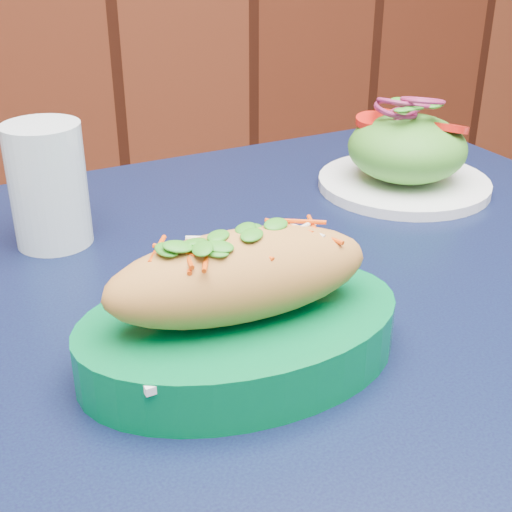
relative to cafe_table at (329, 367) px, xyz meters
name	(u,v)px	position (x,y,z in m)	size (l,w,h in m)	color
cafe_table	(329,367)	(0.00, 0.00, 0.00)	(0.90, 0.90, 0.75)	black
banh_mi_basket	(240,312)	(-0.12, -0.08, 0.13)	(0.25, 0.17, 0.11)	#006632
salad_plate	(406,154)	(0.18, 0.19, 0.13)	(0.20, 0.20, 0.12)	white
water_glass	(48,185)	(-0.23, 0.18, 0.15)	(0.08, 0.08, 0.12)	silver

